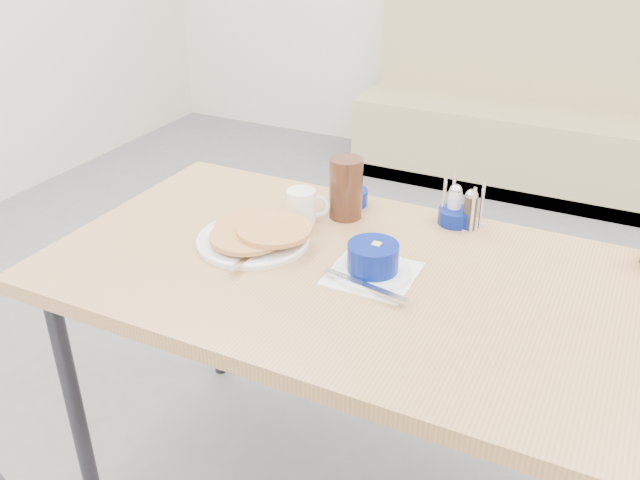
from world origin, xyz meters
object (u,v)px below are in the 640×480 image
at_px(dining_table, 344,290).
at_px(creamer_bowl, 351,197).
at_px(booth_bench, 532,124).
at_px(coffee_mug, 303,205).
at_px(butter_bowl, 455,217).
at_px(amber_tumbler, 346,188).
at_px(grits_setting, 373,262).
at_px(condiment_caddy, 462,209).
at_px(pancake_plate, 255,235).

height_order(dining_table, creamer_bowl, creamer_bowl).
height_order(booth_bench, coffee_mug, booth_bench).
relative_size(booth_bench, butter_bowl, 21.54).
distance_m(coffee_mug, creamer_bowl, 0.17).
distance_m(coffee_mug, amber_tumbler, 0.12).
distance_m(grits_setting, creamer_bowl, 0.38).
height_order(creamer_bowl, condiment_caddy, condiment_caddy).
bearing_deg(grits_setting, creamer_bowl, 121.51).
bearing_deg(pancake_plate, butter_bowl, 37.89).
xyz_separation_m(butter_bowl, amber_tumbler, (-0.27, -0.09, 0.06)).
bearing_deg(dining_table, creamer_bowl, 111.97).
height_order(booth_bench, condiment_caddy, booth_bench).
relative_size(pancake_plate, grits_setting, 1.42).
xyz_separation_m(pancake_plate, amber_tumbler, (0.14, 0.23, 0.06)).
distance_m(dining_table, amber_tumbler, 0.31).
relative_size(pancake_plate, condiment_caddy, 2.47).
bearing_deg(butter_bowl, condiment_caddy, 13.78).
distance_m(pancake_plate, coffee_mug, 0.17).
bearing_deg(booth_bench, dining_table, -90.00).
bearing_deg(condiment_caddy, grits_setting, -91.20).
xyz_separation_m(pancake_plate, grits_setting, (0.32, -0.02, 0.01)).
height_order(booth_bench, creamer_bowl, booth_bench).
bearing_deg(butter_bowl, dining_table, -115.76).
relative_size(dining_table, pancake_plate, 4.57).
height_order(butter_bowl, condiment_caddy, condiment_caddy).
bearing_deg(creamer_bowl, condiment_caddy, 2.79).
height_order(grits_setting, condiment_caddy, condiment_caddy).
relative_size(grits_setting, creamer_bowl, 2.29).
relative_size(coffee_mug, grits_setting, 0.51).
bearing_deg(booth_bench, condiment_caddy, -85.37).
xyz_separation_m(coffee_mug, condiment_caddy, (0.38, 0.17, -0.00)).
xyz_separation_m(dining_table, amber_tumbler, (-0.11, 0.25, 0.14)).
distance_m(dining_table, grits_setting, 0.12).
relative_size(pancake_plate, creamer_bowl, 3.25).
bearing_deg(pancake_plate, booth_bench, 84.31).
bearing_deg(condiment_caddy, amber_tumbler, -145.91).
xyz_separation_m(grits_setting, condiment_caddy, (0.11, 0.34, 0.01)).
xyz_separation_m(grits_setting, butter_bowl, (0.09, 0.34, -0.01)).
height_order(pancake_plate, condiment_caddy, condiment_caddy).
bearing_deg(booth_bench, grits_setting, -88.43).
relative_size(dining_table, amber_tumbler, 8.50).
distance_m(booth_bench, coffee_mug, 2.41).
height_order(coffee_mug, creamer_bowl, coffee_mug).
bearing_deg(grits_setting, coffee_mug, 147.10).
relative_size(butter_bowl, condiment_caddy, 0.71).
height_order(butter_bowl, amber_tumbler, amber_tumbler).
height_order(grits_setting, amber_tumbler, amber_tumbler).
distance_m(coffee_mug, grits_setting, 0.32).
bearing_deg(dining_table, grits_setting, -1.85).
height_order(pancake_plate, grits_setting, grits_setting).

